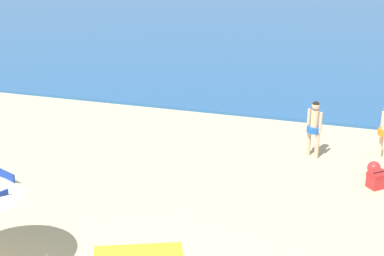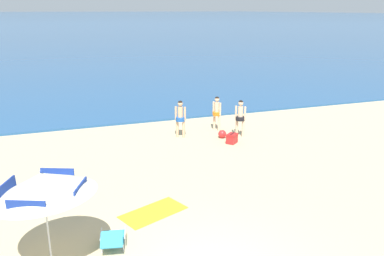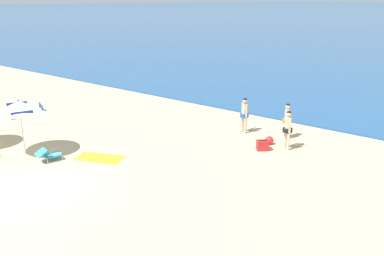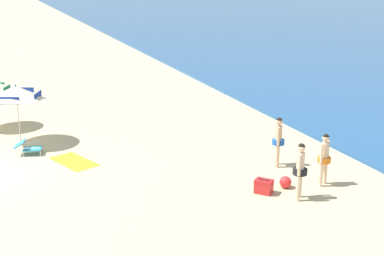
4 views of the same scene
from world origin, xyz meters
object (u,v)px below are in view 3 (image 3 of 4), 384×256
at_px(person_standing_beside, 244,113).
at_px(beach_towel, 99,158).
at_px(beach_ball, 269,140).
at_px(lounge_chair_beside_umbrella, 48,154).
at_px(beach_umbrella_striped_main, 19,107).
at_px(cooler_box, 263,145).
at_px(person_wading_in, 288,127).
at_px(person_standing_near_shore, 287,118).

xyz_separation_m(person_standing_beside, beach_towel, (-2.78, -6.15, -0.94)).
bearing_deg(beach_ball, lounge_chair_beside_umbrella, -130.23).
distance_m(beach_umbrella_striped_main, cooler_box, 9.68).
xyz_separation_m(person_standing_beside, person_wading_in, (2.49, -0.77, -0.00)).
relative_size(beach_umbrella_striped_main, beach_towel, 1.72).
bearing_deg(beach_towel, person_standing_beside, 65.71).
bearing_deg(person_wading_in, person_standing_near_shore, 116.35).
height_order(lounge_chair_beside_umbrella, beach_towel, lounge_chair_beside_umbrella).
height_order(lounge_chair_beside_umbrella, person_standing_near_shore, person_standing_near_shore).
xyz_separation_m(person_standing_near_shore, person_standing_beside, (-1.89, -0.44, 0.03)).
xyz_separation_m(beach_umbrella_striped_main, cooler_box, (7.23, 6.20, -1.72)).
bearing_deg(person_standing_beside, beach_umbrella_striped_main, -125.36).
bearing_deg(beach_ball, person_standing_beside, 157.35).
bearing_deg(person_wading_in, person_standing_beside, 162.86).
bearing_deg(cooler_box, person_wading_in, 45.21).
xyz_separation_m(person_wading_in, beach_towel, (-5.26, -5.39, -0.94)).
height_order(person_standing_beside, cooler_box, person_standing_beside).
distance_m(person_standing_near_shore, person_standing_beside, 1.94).
height_order(lounge_chair_beside_umbrella, person_standing_beside, person_standing_beside).
xyz_separation_m(person_wading_in, cooler_box, (-0.71, -0.71, -0.74)).
bearing_deg(person_standing_beside, cooler_box, -39.75).
bearing_deg(person_standing_beside, lounge_chair_beside_umbrella, -118.54).
relative_size(person_standing_beside, beach_towel, 0.91).
relative_size(lounge_chair_beside_umbrella, person_standing_beside, 0.60).
height_order(cooler_box, beach_towel, cooler_box).
xyz_separation_m(beach_umbrella_striped_main, beach_ball, (7.13, 6.98, -1.74)).
relative_size(person_standing_beside, beach_ball, 4.62).
relative_size(lounge_chair_beside_umbrella, beach_towel, 0.55).
xyz_separation_m(lounge_chair_beside_umbrella, beach_ball, (5.76, 6.81, -0.09)).
height_order(person_standing_beside, beach_towel, person_standing_beside).
bearing_deg(person_standing_near_shore, person_standing_beside, -166.91).
xyz_separation_m(beach_umbrella_striped_main, beach_towel, (2.67, 1.53, -1.92)).
height_order(person_standing_near_shore, beach_towel, person_standing_near_shore).
xyz_separation_m(beach_ball, beach_towel, (-4.45, -5.45, -0.17)).
bearing_deg(person_standing_beside, beach_ball, -22.65).
bearing_deg(beach_towel, lounge_chair_beside_umbrella, -133.96).
height_order(cooler_box, beach_ball, cooler_box).
distance_m(beach_umbrella_striped_main, lounge_chair_beside_umbrella, 2.15).
height_order(person_wading_in, cooler_box, person_wading_in).
distance_m(person_wading_in, beach_ball, 1.12).
bearing_deg(person_standing_near_shore, beach_ball, -100.58).
distance_m(cooler_box, beach_ball, 0.79).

